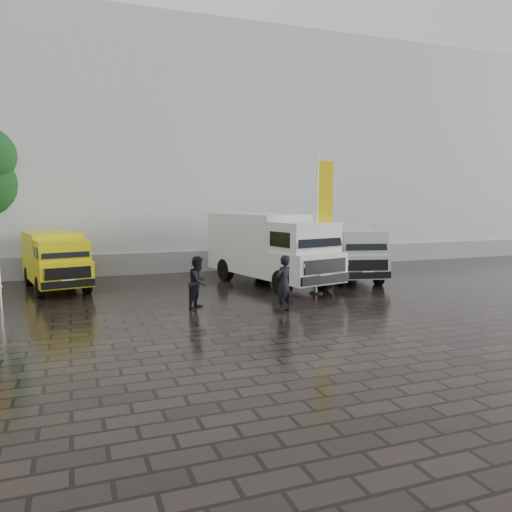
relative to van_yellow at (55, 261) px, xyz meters
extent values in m
plane|color=black|center=(8.46, -5.14, -1.09)|extent=(120.00, 120.00, 0.00)
cube|color=silver|center=(10.46, 10.86, 4.91)|extent=(44.00, 16.00, 12.00)
cube|color=gray|center=(10.46, 2.81, -0.59)|extent=(44.00, 0.15, 1.00)
cylinder|color=black|center=(9.05, -4.28, -1.07)|extent=(0.50, 0.50, 0.04)
cylinder|color=white|center=(9.05, -4.28, 1.43)|extent=(0.07, 0.07, 5.04)
cube|color=#D3BB0B|center=(9.38, -4.28, 2.54)|extent=(0.60, 0.03, 2.42)
cube|color=black|center=(13.96, 2.27, -0.54)|extent=(0.84, 0.84, 1.10)
imported|color=black|center=(6.70, -6.65, -0.21)|extent=(0.76, 0.65, 1.76)
imported|color=black|center=(4.36, -5.21, -0.26)|extent=(1.01, 1.03, 1.67)
camera|label=1|loc=(0.60, -20.58, 2.36)|focal=35.00mm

